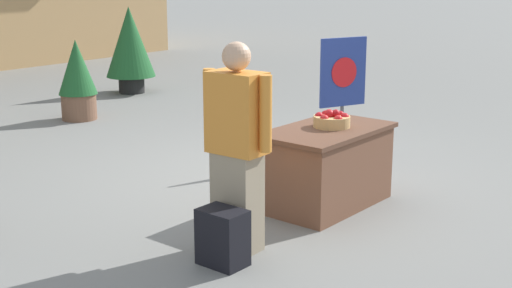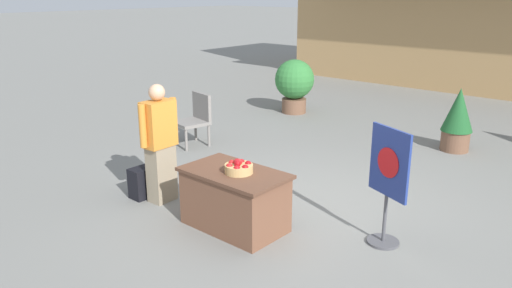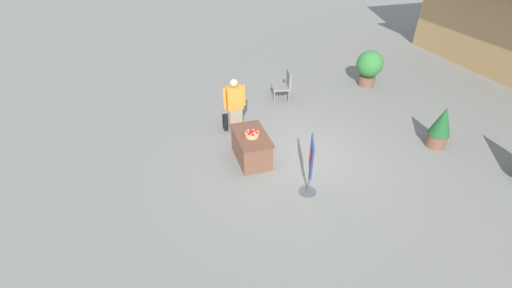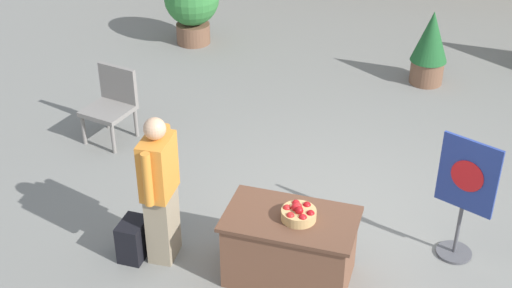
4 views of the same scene
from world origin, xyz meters
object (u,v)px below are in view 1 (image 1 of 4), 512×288
at_px(backpack, 223,237).
at_px(poster_board, 343,92).
at_px(person_visitor, 237,148).
at_px(potted_plant_far_left, 130,44).
at_px(display_table, 326,167).
at_px(apple_basket, 332,120).
at_px(potted_plant_near_right, 77,78).

bearing_deg(backpack, poster_board, 17.50).
xyz_separation_m(person_visitor, backpack, (-0.29, -0.10, -0.60)).
relative_size(backpack, potted_plant_far_left, 0.29).
xyz_separation_m(display_table, poster_board, (1.52, 0.81, 0.38)).
relative_size(apple_basket, person_visitor, 0.21).
relative_size(display_table, backpack, 2.97).
bearing_deg(poster_board, potted_plant_far_left, -171.08).
distance_m(potted_plant_near_right, potted_plant_far_left, 2.16).
distance_m(person_visitor, potted_plant_far_left, 7.09).
xyz_separation_m(display_table, potted_plant_near_right, (0.86, 4.72, 0.22)).
height_order(apple_basket, potted_plant_near_right, potted_plant_near_right).
bearing_deg(person_visitor, apple_basket, -0.24).
bearing_deg(potted_plant_far_left, potted_plant_near_right, -150.82).
bearing_deg(display_table, potted_plant_far_left, 64.62).
xyz_separation_m(apple_basket, person_visitor, (-1.36, -0.06, 0.03)).
bearing_deg(poster_board, backpack, -49.84).
bearing_deg(potted_plant_far_left, backpack, -125.98).
xyz_separation_m(potted_plant_near_right, potted_plant_far_left, (1.87, 1.05, 0.24)).
relative_size(display_table, poster_board, 0.93).
xyz_separation_m(display_table, apple_basket, (0.07, -0.00, 0.42)).
relative_size(display_table, potted_plant_far_left, 0.86).
relative_size(apple_basket, poster_board, 0.24).
bearing_deg(potted_plant_far_left, display_table, -115.38).
height_order(poster_board, potted_plant_far_left, potted_plant_far_left).
relative_size(person_visitor, potted_plant_far_left, 1.10).
bearing_deg(potted_plant_near_right, potted_plant_far_left, 29.18).
bearing_deg(person_visitor, potted_plant_near_right, 63.05).
height_order(person_visitor, potted_plant_near_right, person_visitor).
xyz_separation_m(apple_basket, potted_plant_near_right, (0.79, 4.73, -0.20)).
relative_size(person_visitor, poster_board, 1.18).
distance_m(apple_basket, backpack, 1.75).
xyz_separation_m(apple_basket, poster_board, (1.45, 0.81, -0.04)).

